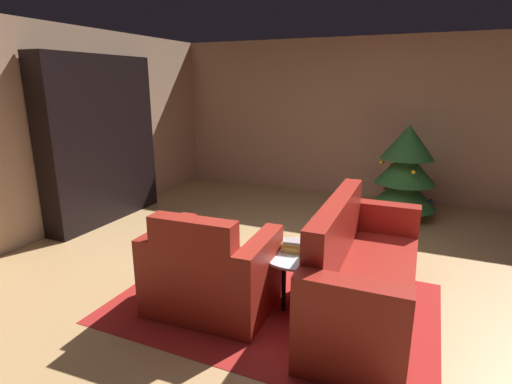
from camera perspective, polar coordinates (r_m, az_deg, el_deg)
name	(u,v)px	position (r m, az deg, el deg)	size (l,w,h in m)	color
ground_plane	(297,287)	(3.84, 5.83, -13.22)	(8.10, 8.10, 0.00)	tan
wall_back	(366,119)	(6.73, 15.30, 9.90)	(6.49, 0.06, 2.51)	tan
wall_left	(34,134)	(5.34, -28.94, 7.24)	(0.06, 6.87, 2.51)	tan
area_rug	(274,303)	(3.58, 2.56, -15.38)	(2.63, 1.82, 0.01)	#A5211D
bookshelf_unit	(107,144)	(5.78, -20.31, 6.38)	(0.32, 1.76, 2.16)	black
armchair_red	(211,274)	(3.38, -6.44, -11.48)	(1.01, 0.80, 0.88)	maroon
couch_red	(362,276)	(3.42, 14.78, -11.50)	(0.74, 1.90, 0.93)	maroon
coffee_table	(300,258)	(3.41, 6.21, -9.23)	(0.66, 0.66, 0.47)	black
book_stack_on_table	(294,246)	(3.39, 5.37, -7.59)	(0.21, 0.18, 0.10)	#CFC458
bottle_on_table	(320,238)	(3.42, 9.11, -6.52)	(0.07, 0.07, 0.25)	navy
decorated_tree	(405,171)	(5.84, 20.41, 2.84)	(0.89, 0.89, 1.28)	brown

